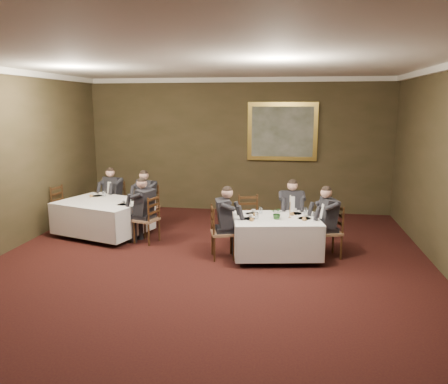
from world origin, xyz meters
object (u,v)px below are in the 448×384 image
(diner_main_backright, at_px, (291,220))
(chair_sec_backright, at_px, (148,215))
(chair_main_endleft, at_px, (222,243))
(diner_main_endleft, at_px, (223,231))
(diner_sec_backright, at_px, (147,206))
(chair_sec_endright, at_px, (147,229))
(diner_sec_endright, at_px, (146,218))
(centerpiece, at_px, (277,213))
(candlestick, at_px, (290,209))
(chair_sec_endleft, at_px, (65,217))
(painting, at_px, (282,132))
(diner_main_endright, at_px, (329,231))
(table_second, at_px, (103,215))
(diner_sec_backleft, at_px, (114,202))
(chair_main_backright, at_px, (291,230))
(chair_main_endright, at_px, (329,242))
(table_main, at_px, (276,234))
(chair_sec_backleft, at_px, (115,211))

(diner_main_backright, relative_size, chair_sec_backright, 1.35)
(chair_main_endleft, height_order, chair_sec_backright, same)
(diner_main_endleft, relative_size, chair_sec_backright, 1.35)
(diner_sec_backright, bearing_deg, chair_sec_endright, 127.31)
(diner_main_backright, xyz_separation_m, diner_sec_endright, (-2.96, -0.34, 0.00))
(diner_sec_backright, height_order, centerpiece, diner_sec_backright)
(diner_sec_backright, relative_size, candlestick, 3.06)
(chair_sec_endright, bearing_deg, diner_sec_backright, 34.44)
(chair_sec_endleft, xyz_separation_m, painting, (4.87, 2.36, 1.85))
(chair_sec_endleft, distance_m, centerpiece, 5.10)
(chair_main_endleft, xyz_separation_m, painting, (0.98, 3.74, 1.85))
(diner_main_endright, xyz_separation_m, chair_sec_endright, (-3.64, 0.34, -0.23))
(table_second, distance_m, diner_sec_backleft, 1.05)
(diner_main_backright, distance_m, centerpiece, 1.05)
(chair_main_backright, xyz_separation_m, chair_main_endright, (0.70, -0.70, 0.00))
(diner_main_endleft, bearing_deg, painting, 149.48)
(table_main, xyz_separation_m, chair_main_backright, (0.28, 0.87, -0.17))
(diner_main_backright, bearing_deg, table_second, -4.53)
(chair_main_endleft, distance_m, diner_main_endright, 2.00)
(chair_main_endleft, xyz_separation_m, centerpiece, (1.00, 0.09, 0.60))
(diner_main_endleft, xyz_separation_m, diner_sec_endright, (-1.71, 0.69, 0.00))
(chair_main_endright, bearing_deg, diner_main_endright, 90.00)
(table_second, bearing_deg, table_main, -12.90)
(chair_main_endleft, distance_m, painting, 4.29)
(chair_main_endleft, relative_size, chair_sec_backleft, 1.00)
(chair_sec_backleft, bearing_deg, chair_main_backright, -177.60)
(table_main, height_order, chair_main_endright, chair_main_endright)
(diner_main_backright, distance_m, chair_sec_endright, 2.97)
(diner_sec_backright, xyz_separation_m, chair_sec_endright, (0.36, -1.08, -0.23))
(table_second, relative_size, chair_main_endright, 2.16)
(chair_main_backright, xyz_separation_m, diner_main_endright, (0.69, -0.70, 0.23))
(diner_sec_backright, distance_m, painting, 3.96)
(centerpiece, bearing_deg, chair_main_endleft, -174.89)
(table_main, xyz_separation_m, chair_sec_endright, (-2.67, 0.52, -0.17))
(diner_sec_backleft, relative_size, chair_sec_endleft, 1.35)
(chair_main_backright, xyz_separation_m, diner_sec_backright, (-3.30, 0.73, 0.23))
(diner_sec_backright, xyz_separation_m, centerpiece, (3.04, -1.68, 0.37))
(chair_sec_backleft, relative_size, chair_sec_endleft, 1.00)
(chair_sec_endleft, xyz_separation_m, candlestick, (5.12, -1.15, 0.64))
(chair_main_endleft, height_order, diner_main_endright, diner_main_endright)
(diner_main_endright, xyz_separation_m, diner_sec_backleft, (-4.93, 1.72, 0.00))
(chair_sec_endright, relative_size, diner_sec_endright, 0.74)
(table_second, height_order, painting, painting)
(chair_main_endleft, xyz_separation_m, chair_main_endright, (1.96, 0.35, 0.00))
(table_second, distance_m, diner_main_endleft, 2.98)
(diner_main_backright, xyz_separation_m, centerpiece, (-0.26, -0.94, 0.37))
(diner_main_endright, relative_size, candlestick, 3.06)
(chair_main_endright, bearing_deg, table_main, 82.70)
(diner_main_backright, bearing_deg, candlestick, 83.35)
(diner_main_endright, distance_m, chair_sec_backleft, 5.23)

